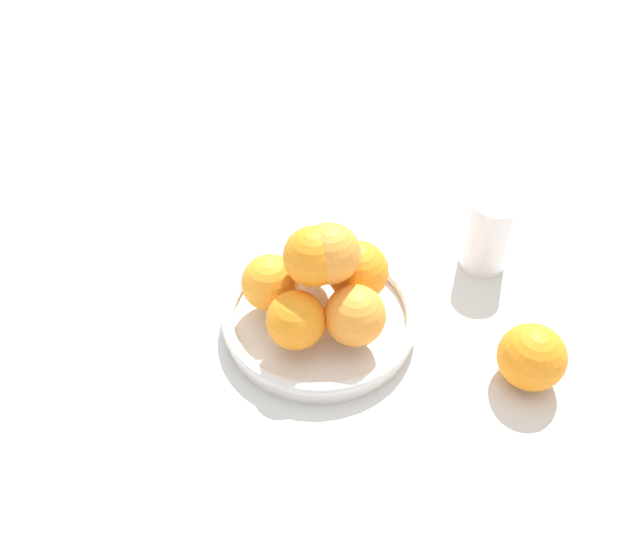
{
  "coord_description": "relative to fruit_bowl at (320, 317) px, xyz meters",
  "views": [
    {
      "loc": [
        0.31,
        0.44,
        0.63
      ],
      "look_at": [
        0.0,
        0.0,
        0.1
      ],
      "focal_mm": 35.0,
      "sensor_mm": 36.0,
      "label": 1
    }
  ],
  "objects": [
    {
      "name": "orange_pile",
      "position": [
        -0.0,
        0.0,
        0.07
      ],
      "size": [
        0.18,
        0.19,
        0.13
      ],
      "color": "orange",
      "rests_on": "fruit_bowl"
    },
    {
      "name": "ground_plane",
      "position": [
        0.0,
        0.0,
        -0.02
      ],
      "size": [
        4.0,
        4.0,
        0.0
      ],
      "primitive_type": "plane",
      "color": "beige"
    },
    {
      "name": "stray_orange",
      "position": [
        -0.15,
        0.21,
        0.02
      ],
      "size": [
        0.08,
        0.08,
        0.08
      ],
      "primitive_type": "sphere",
      "color": "orange",
      "rests_on": "ground_plane"
    },
    {
      "name": "fruit_bowl",
      "position": [
        0.0,
        0.0,
        0.0
      ],
      "size": [
        0.25,
        0.25,
        0.03
      ],
      "color": "silver",
      "rests_on": "ground_plane"
    },
    {
      "name": "drinking_glass",
      "position": [
        -0.26,
        0.04,
        0.04
      ],
      "size": [
        0.07,
        0.07,
        0.11
      ],
      "primitive_type": "cylinder",
      "color": "white",
      "rests_on": "ground_plane"
    }
  ]
}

